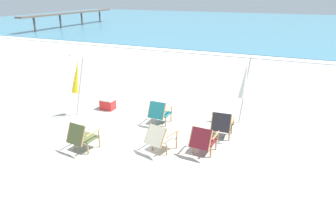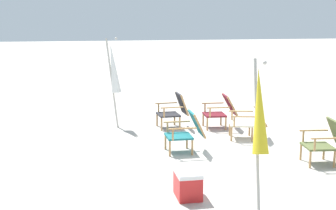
{
  "view_description": "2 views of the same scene",
  "coord_description": "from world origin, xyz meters",
  "views": [
    {
      "loc": [
        4.13,
        -7.09,
        3.92
      ],
      "look_at": [
        0.83,
        0.59,
        0.73
      ],
      "focal_mm": 32.0,
      "sensor_mm": 36.0,
      "label": 1
    },
    {
      "loc": [
        -8.01,
        2.57,
        2.62
      ],
      "look_at": [
        0.74,
        0.98,
        0.89
      ],
      "focal_mm": 50.0,
      "sensor_mm": 36.0,
      "label": 2
    }
  ],
  "objects": [
    {
      "name": "cooler_box",
      "position": [
        -1.72,
        1.14,
        0.2
      ],
      "size": [
        0.49,
        0.35,
        0.4
      ],
      "color": "red",
      "rests_on": "ground"
    },
    {
      "name": "surf_band",
      "position": [
        0.0,
        12.36,
        0.03
      ],
      "size": [
        80.0,
        1.1,
        0.06
      ],
      "primitive_type": "cube",
      "color": "white",
      "rests_on": "ground"
    },
    {
      "name": "beach_chair_back_right",
      "position": [
        1.24,
        -0.87,
        0.42
      ],
      "size": [
        0.73,
        0.88,
        0.77
      ],
      "color": "beige",
      "rests_on": "ground"
    },
    {
      "name": "ground_plane",
      "position": [
        0.0,
        0.0,
        0.0
      ],
      "size": [
        80.0,
        80.0,
        0.0
      ],
      "primitive_type": "plane",
      "color": "#B2AAA0"
    },
    {
      "name": "beach_chair_mid_center",
      "position": [
        -0.64,
        -1.63,
        0.43
      ],
      "size": [
        0.65,
        0.76,
        0.81
      ],
      "color": "#515B33",
      "rests_on": "ground"
    },
    {
      "name": "beach_chair_far_center",
      "position": [
        2.51,
        0.51,
        0.43
      ],
      "size": [
        0.63,
        0.72,
        0.82
      ],
      "color": "#28282D",
      "rests_on": "ground"
    },
    {
      "name": "beach_chair_front_right",
      "position": [
        0.51,
        0.65,
        0.43
      ],
      "size": [
        0.6,
        0.73,
        0.8
      ],
      "color": "#196066",
      "rests_on": "ground"
    },
    {
      "name": "sea",
      "position": [
        0.0,
        32.66,
        0.05
      ],
      "size": [
        80.0,
        40.0,
        0.1
      ],
      "primitive_type": "cube",
      "color": "teal",
      "rests_on": "ground"
    },
    {
      "name": "umbrella_furled_white",
      "position": [
        2.81,
        1.89,
        1.38
      ],
      "size": [
        0.39,
        0.42,
        2.11
      ],
      "color": "#B7B2A8",
      "rests_on": "ground"
    },
    {
      "name": "beach_chair_front_left",
      "position": [
        2.29,
        -0.57,
        0.42
      ],
      "size": [
        0.62,
        0.78,
        0.78
      ],
      "color": "maroon",
      "rests_on": "ground"
    },
    {
      "name": "pier_distant",
      "position": [
        -20.0,
        21.1,
        1.52
      ],
      "size": [
        0.9,
        14.55,
        1.68
      ],
      "color": "brown",
      "rests_on": "ground"
    },
    {
      "name": "umbrella_furled_yellow",
      "position": [
        -2.24,
        0.29,
        1.34
      ],
      "size": [
        0.69,
        0.3,
        2.05
      ],
      "color": "#B7B2A8",
      "rests_on": "ground"
    }
  ]
}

